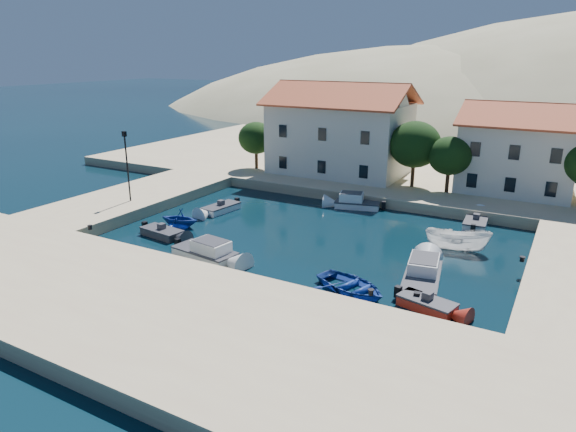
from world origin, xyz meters
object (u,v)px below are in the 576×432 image
(lamppost, at_px, (127,160))
(rowboat_south, at_px, (351,291))
(boat_east, at_px, (457,250))
(building_mid, at_px, (520,147))
(cabin_cruiser_south, at_px, (205,251))
(building_left, at_px, (340,127))
(cabin_cruiser_east, at_px, (422,276))

(lamppost, xyz_separation_m, rowboat_south, (23.58, -5.33, -4.75))
(lamppost, relative_size, rowboat_south, 1.33)
(rowboat_south, height_order, boat_east, boat_east)
(building_mid, bearing_deg, cabin_cruiser_south, -122.40)
(cabin_cruiser_south, height_order, boat_east, cabin_cruiser_south)
(building_left, relative_size, rowboat_south, 3.13)
(lamppost, height_order, cabin_cruiser_south, lamppost)
(building_mid, xyz_separation_m, lamppost, (-29.50, -21.00, -0.47))
(cabin_cruiser_south, bearing_deg, building_left, 100.39)
(cabin_cruiser_east, bearing_deg, building_mid, -15.98)
(lamppost, height_order, cabin_cruiser_east, lamppost)
(building_left, height_order, boat_east, building_left)
(building_left, bearing_deg, boat_east, -43.54)
(rowboat_south, xyz_separation_m, cabin_cruiser_east, (3.43, 3.11, 0.48))
(cabin_cruiser_east, bearing_deg, cabin_cruiser_south, 93.10)
(building_left, relative_size, cabin_cruiser_east, 2.67)
(lamppost, relative_size, boat_east, 1.35)
(cabin_cruiser_east, bearing_deg, rowboat_south, 122.37)
(lamppost, bearing_deg, building_mid, 35.45)
(building_left, bearing_deg, cabin_cruiser_east, -55.09)
(building_left, xyz_separation_m, cabin_cruiser_south, (1.18, -25.51, -5.46))
(boat_east, bearing_deg, building_mid, -16.17)
(building_left, xyz_separation_m, lamppost, (-11.50, -20.00, -1.18))
(building_left, distance_m, boat_east, 23.12)
(building_left, distance_m, cabin_cruiser_south, 26.12)
(building_mid, relative_size, rowboat_south, 2.24)
(rowboat_south, bearing_deg, cabin_cruiser_east, -29.40)
(building_left, height_order, lamppost, building_left)
(building_left, bearing_deg, building_mid, 3.18)
(cabin_cruiser_south, relative_size, rowboat_south, 1.06)
(building_left, xyz_separation_m, boat_east, (16.20, -15.39, -5.94))
(cabin_cruiser_south, bearing_deg, rowboat_south, 8.73)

